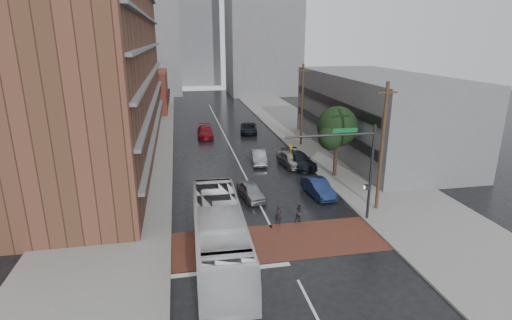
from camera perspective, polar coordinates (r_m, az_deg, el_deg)
ground at (r=26.71m, az=3.48°, el=-12.05°), size 160.00×160.00×0.00m
crosswalk at (r=27.13m, az=3.21°, el=-11.53°), size 14.00×5.00×0.02m
sidewalk_west at (r=49.57m, az=-16.99°, el=1.26°), size 9.00×90.00×0.15m
sidewalk_east at (r=52.28m, az=8.92°, el=2.62°), size 9.00×90.00×0.15m
apartment_block at (r=47.23m, az=-21.79°, el=17.20°), size 10.00×44.00×28.00m
storefront_west at (r=77.36m, az=-15.60°, el=9.48°), size 8.00×16.00×7.00m
building_east at (r=48.87m, az=16.70°, el=6.40°), size 11.00×26.00×9.00m
distant_tower_west at (r=100.90m, az=-16.40°, el=18.21°), size 18.00×16.00×32.00m
distant_tower_east at (r=96.75m, az=0.99°, el=20.12°), size 16.00×14.00×36.00m
distant_tower_center at (r=117.69m, az=-8.44°, el=16.50°), size 12.00×10.00×24.00m
street_tree at (r=38.40m, az=11.52°, el=4.35°), size 4.20×4.10×6.90m
signal_mast at (r=28.91m, az=13.70°, el=-0.00°), size 6.50×0.30×7.20m
utility_pole_near at (r=31.39m, az=17.54°, el=1.80°), size 1.60×0.26×10.00m
utility_pole_far at (r=49.46m, az=6.61°, el=7.88°), size 1.60×0.26×10.00m
transit_bus at (r=24.40m, az=-5.24°, el=-10.50°), size 3.21×12.47×3.45m
pedestrian_a at (r=29.11m, az=3.25°, el=-7.88°), size 0.60×0.49×1.43m
pedestrian_b at (r=29.51m, az=6.23°, el=-7.58°), size 0.77×0.63×1.45m
car_travel_a at (r=33.50m, az=-0.75°, el=-4.48°), size 2.22×4.14×1.34m
car_travel_b at (r=42.74m, az=0.43°, el=0.40°), size 1.95×4.35×1.38m
car_travel_c at (r=54.45m, az=-7.26°, el=3.99°), size 2.18×5.13×1.48m
suv_travel at (r=56.51m, az=-1.06°, el=4.56°), size 3.06×5.29×1.39m
car_parked_near at (r=34.53m, az=8.87°, el=-3.92°), size 1.96×4.51×1.44m
car_parked_mid at (r=41.84m, az=6.16°, el=0.01°), size 3.02×5.48×1.50m
car_parked_far at (r=41.96m, az=4.96°, el=0.11°), size 2.41×4.70×1.53m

